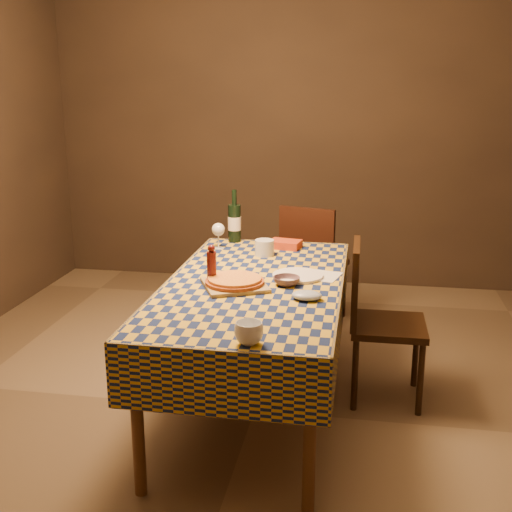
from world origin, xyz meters
name	(u,v)px	position (x,y,z in m)	size (l,w,h in m)	color
room	(254,174)	(0.00, 0.00, 1.35)	(5.00, 5.10, 2.70)	brown
dining_table	(254,295)	(0.00, 0.00, 0.69)	(0.94, 1.84, 0.77)	brown
cutting_board	(235,285)	(-0.09, -0.10, 0.78)	(0.31, 0.31, 0.02)	#9A7E48
pizza	(235,281)	(-0.09, -0.10, 0.80)	(0.41, 0.41, 0.03)	#933E18
pepper_mill	(212,266)	(-0.22, -0.07, 0.87)	(0.05, 0.05, 0.21)	#501213
bowl	(287,281)	(0.18, -0.02, 0.79)	(0.14, 0.14, 0.04)	#614851
wine_glass	(218,230)	(-0.35, 0.65, 0.89)	(0.08, 0.08, 0.17)	silver
wine_bottle	(234,222)	(-0.28, 0.86, 0.90)	(0.11, 0.11, 0.35)	black
deli_tub	(265,248)	(-0.03, 0.54, 0.82)	(0.12, 0.12, 0.10)	silver
takeout_container	(285,244)	(0.07, 0.74, 0.79)	(0.20, 0.14, 0.05)	#AF3517
white_plate	(298,276)	(0.22, 0.12, 0.78)	(0.28, 0.28, 0.02)	white
tumbler	(249,333)	(0.12, -0.83, 0.82)	(0.12, 0.12, 0.09)	white
flour_patch	(315,275)	(0.31, 0.17, 0.77)	(0.27, 0.21, 0.00)	silver
flour_bag	(307,295)	(0.30, -0.24, 0.79)	(0.15, 0.11, 0.04)	#A0B1CD
chair_far	(311,259)	(0.19, 1.40, 0.52)	(0.52, 0.52, 0.93)	black
chair_right	(374,313)	(0.65, 0.29, 0.52)	(0.43, 0.42, 0.93)	black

